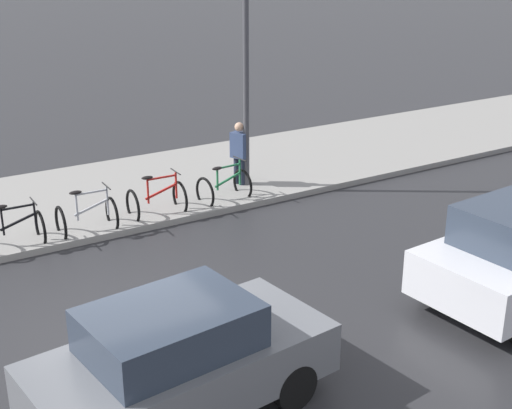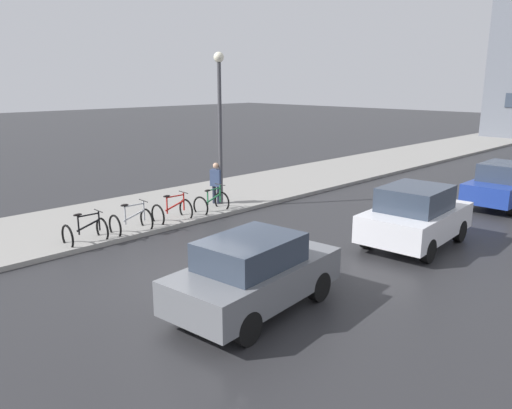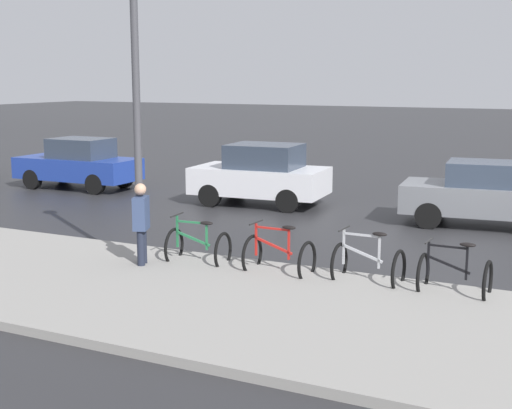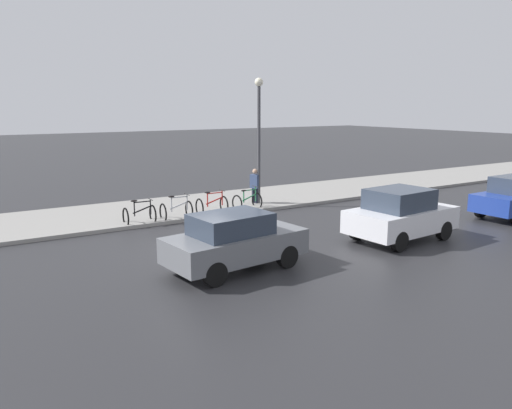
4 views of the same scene
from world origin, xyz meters
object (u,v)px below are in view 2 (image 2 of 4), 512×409
at_px(car_white, 415,216).
at_px(pedestrian, 216,182).
at_px(bicycle_second, 131,222).
at_px(car_blue, 503,185).
at_px(car_grey, 254,273).
at_px(streetlamp, 220,112).
at_px(bicycle_nearest, 85,232).
at_px(bicycle_third, 172,212).
at_px(bicycle_farthest, 212,203).

relative_size(car_white, pedestrian, 2.31).
bearing_deg(bicycle_second, car_blue, 60.87).
relative_size(car_grey, car_blue, 0.98).
distance_m(bicycle_second, streetlamp, 5.29).
relative_size(bicycle_nearest, bicycle_third, 0.94).
bearing_deg(pedestrian, car_white, 8.53).
distance_m(bicycle_second, bicycle_third, 1.63).
distance_m(bicycle_second, bicycle_farthest, 3.31).
xyz_separation_m(bicycle_third, car_blue, (6.75, 10.23, 0.39)).
xyz_separation_m(bicycle_second, car_grey, (6.29, -0.96, 0.39)).
bearing_deg(bicycle_third, car_grey, -21.87).
relative_size(car_grey, streetlamp, 0.72).
relative_size(bicycle_second, car_blue, 0.28).
distance_m(bicycle_second, pedestrian, 4.23).
bearing_deg(streetlamp, bicycle_nearest, -83.22).
height_order(car_grey, car_blue, car_blue).
bearing_deg(pedestrian, bicycle_third, -74.45).
relative_size(bicycle_third, pedestrian, 0.71).
xyz_separation_m(bicycle_third, streetlamp, (-0.56, 2.61, 3.09)).
height_order(bicycle_third, pedestrian, pedestrian).
height_order(bicycle_third, car_grey, car_grey).
bearing_deg(car_white, car_blue, 89.49).
height_order(car_white, streetlamp, streetlamp).
bearing_deg(streetlamp, pedestrian, -136.98).
relative_size(bicycle_farthest, streetlamp, 0.21).
bearing_deg(bicycle_farthest, bicycle_third, -89.57).
height_order(bicycle_nearest, car_blue, car_blue).
bearing_deg(car_white, bicycle_third, -151.71).
bearing_deg(streetlamp, car_grey, -36.61).
distance_m(bicycle_nearest, bicycle_second, 1.47).
bearing_deg(pedestrian, bicycle_second, -78.50).
distance_m(bicycle_farthest, pedestrian, 1.18).
distance_m(bicycle_third, streetlamp, 4.08).
xyz_separation_m(bicycle_third, car_grey, (6.43, -2.58, 0.39)).
distance_m(bicycle_third, bicycle_farthest, 1.69).
bearing_deg(bicycle_third, car_blue, 56.59).
bearing_deg(car_white, bicycle_second, -141.42).
bearing_deg(bicycle_third, bicycle_second, -84.96).
distance_m(bicycle_farthest, car_white, 6.99).
distance_m(car_blue, streetlamp, 10.90).
relative_size(bicycle_nearest, pedestrian, 0.67).
bearing_deg(bicycle_farthest, bicycle_nearest, -88.49).
bearing_deg(bicycle_third, bicycle_nearest, -87.91).
height_order(bicycle_third, car_white, car_white).
xyz_separation_m(car_white, streetlamp, (-7.26, -0.99, 2.64)).
bearing_deg(car_grey, car_blue, 88.57).
height_order(bicycle_nearest, car_white, car_white).
bearing_deg(bicycle_farthest, streetlamp, 120.73).
bearing_deg(bicycle_second, car_white, 38.58).
height_order(bicycle_third, bicycle_farthest, bicycle_farthest).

